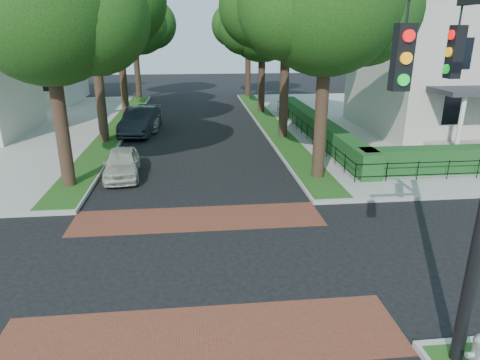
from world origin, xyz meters
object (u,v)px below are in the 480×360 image
parked_car_middle (140,121)px  parked_car_rear (147,118)px  parked_car_front (122,163)px  fire_hydrant (478,356)px

parked_car_middle → parked_car_rear: size_ratio=1.10×
parked_car_front → parked_car_rear: 10.88m
parked_car_front → parked_car_middle: bearing=85.8°
parked_car_front → parked_car_middle: 9.01m
parked_car_front → fire_hydrant: size_ratio=4.04×
parked_car_front → parked_car_middle: (-0.16, 9.00, 0.19)m
parked_car_middle → parked_car_front: bearing=-82.0°
parked_car_front → parked_car_rear: parked_car_rear is taller
parked_car_middle → parked_car_rear: bearing=89.8°
parked_car_front → fire_hydrant: bearing=-62.4°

